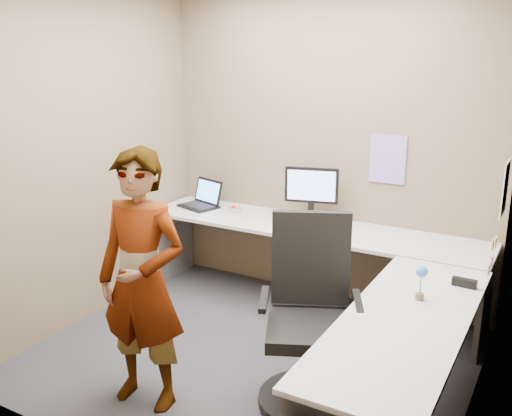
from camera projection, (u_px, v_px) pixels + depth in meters
The scene contains 20 objects.
ground at pixel (251, 356), 4.17m from camera, with size 3.00×3.00×0.00m, color #27262C.
wall_back at pixel (326, 147), 4.90m from camera, with size 3.00×3.00×0.00m, color brown.
wall_right at pixel (489, 205), 3.10m from camera, with size 2.70×2.70×0.00m, color brown.
wall_left at pixel (87, 156), 4.52m from camera, with size 2.70×2.70×0.00m, color brown.
desk at pixel (329, 275), 4.13m from camera, with size 2.98×2.58×0.73m.
paper_ream at pixel (310, 220), 4.85m from camera, with size 0.28×0.21×0.06m, color red.
monitor at pixel (311, 188), 4.79m from camera, with size 0.44×0.18×0.43m.
laptop at pixel (203, 200), 5.37m from camera, with size 0.42×0.38×0.25m.
trackball_mouse at pixel (234, 209), 5.19m from camera, with size 0.12×0.08×0.07m.
origami at pixel (275, 226), 4.69m from camera, with size 0.10×0.10×0.06m, color white.
stapler at pixel (465, 283), 3.56m from camera, with size 0.15×0.04×0.06m, color black.
flower at pixel (421, 277), 3.35m from camera, with size 0.07×0.07×0.22m.
calendar_purple at pixel (388, 159), 4.64m from camera, with size 0.30×0.01×0.40m, color #846BB7.
calendar_white at pixel (505, 188), 3.88m from camera, with size 0.01×0.28×0.38m, color white.
sticky_note_a at pixel (493, 245), 3.67m from camera, with size 0.01×0.07×0.07m, color #F2E059.
sticky_note_b at pixel (492, 261), 3.75m from camera, with size 0.01×0.07×0.07m, color pink.
sticky_note_c at pixel (489, 270), 3.65m from camera, with size 0.01×0.07×0.07m, color pink.
sticky_note_d at pixel (496, 242), 3.81m from camera, with size 0.01×0.07×0.07m, color #F2E059.
office_chair at pixel (310, 331), 3.53m from camera, with size 0.69×0.69×1.18m.
person at pixel (142, 281), 3.44m from camera, with size 0.59×0.39×1.63m, color #999399.
Camera 1 is at (1.87, -3.22, 2.17)m, focal length 40.00 mm.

